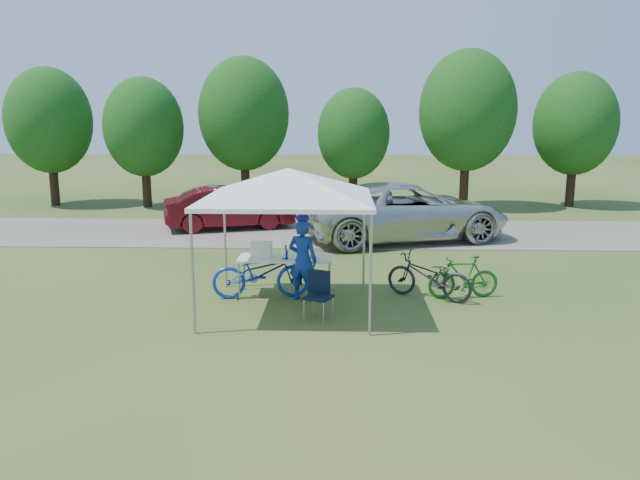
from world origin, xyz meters
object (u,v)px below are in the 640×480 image
(bike_green, at_px, (463,277))
(bike_dark, at_px, (429,276))
(sedan, at_px, (229,208))
(bike_blue, at_px, (261,273))
(cyclist, at_px, (303,260))
(folding_table, at_px, (285,259))
(cooler, at_px, (261,249))
(minivan, at_px, (405,211))
(folding_chair, at_px, (319,290))

(bike_green, relative_size, bike_dark, 0.81)
(sedan, bearing_deg, bike_green, -159.48)
(bike_dark, bearing_deg, sedan, -115.84)
(bike_blue, distance_m, bike_green, 4.15)
(cyclist, xyz_separation_m, bike_blue, (-0.87, 0.13, -0.31))
(folding_table, bearing_deg, bike_dark, -4.11)
(sedan, bearing_deg, bike_blue, 176.57)
(bike_dark, distance_m, sedan, 9.60)
(cooler, xyz_separation_m, minivan, (3.57, 5.95, -0.08))
(cooler, bearing_deg, bike_green, -1.78)
(bike_green, bearing_deg, minivan, 177.15)
(bike_green, height_order, bike_dark, bike_dark)
(cooler, xyz_separation_m, bike_dark, (3.44, -0.21, -0.48))
(bike_blue, bearing_deg, sedan, 5.49)
(bike_green, height_order, minivan, minivan)
(folding_table, xyz_separation_m, bike_green, (3.67, -0.13, -0.32))
(folding_table, height_order, folding_chair, folding_chair)
(bike_dark, xyz_separation_m, minivan, (0.13, 6.16, 0.40))
(cooler, height_order, bike_blue, cooler)
(bike_green, height_order, sedan, sedan)
(bike_blue, height_order, minivan, minivan)
(cooler, height_order, minivan, minivan)
(bike_blue, bearing_deg, folding_table, -72.18)
(cooler, bearing_deg, minivan, 59.02)
(bike_blue, bearing_deg, bike_green, -97.46)
(folding_chair, bearing_deg, folding_table, 141.08)
(bike_blue, xyz_separation_m, bike_green, (4.15, 0.11, -0.08))
(minivan, bearing_deg, cyclist, 139.73)
(folding_chair, height_order, bike_blue, bike_blue)
(bike_green, xyz_separation_m, bike_dark, (-0.72, -0.08, 0.04))
(cooler, bearing_deg, folding_table, 0.00)
(minivan, bearing_deg, bike_blue, 132.88)
(folding_chair, bearing_deg, cooler, 154.25)
(bike_blue, distance_m, sedan, 8.18)
(folding_table, height_order, sedan, sedan)
(folding_table, relative_size, sedan, 0.46)
(folding_chair, bearing_deg, bike_blue, 159.01)
(cyclist, xyz_separation_m, minivan, (2.69, 6.32, 0.05))
(minivan, height_order, sedan, minivan)
(cyclist, bearing_deg, bike_green, -157.27)
(cyclist, distance_m, bike_blue, 0.93)
(bike_green, distance_m, sedan, 9.96)
(bike_blue, height_order, sedan, sedan)
(folding_table, relative_size, cyclist, 1.18)
(folding_table, height_order, bike_green, bike_green)
(folding_table, distance_m, bike_dark, 2.97)
(folding_chair, relative_size, cooler, 2.00)
(folding_table, xyz_separation_m, bike_dark, (2.95, -0.21, -0.28))
(cooler, bearing_deg, bike_blue, -86.76)
(bike_dark, relative_size, sedan, 0.43)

